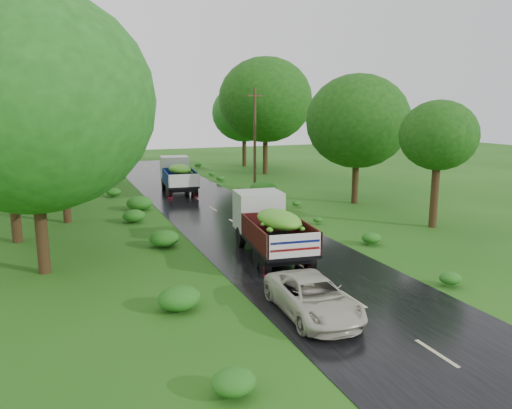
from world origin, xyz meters
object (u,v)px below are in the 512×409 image
truck_near (270,223)px  truck_far (178,173)px  utility_pole (255,139)px  car (313,297)px

truck_near → truck_far: size_ratio=1.01×
truck_far → utility_pole: 6.28m
truck_near → utility_pole: (5.49, 15.46, 2.52)m
utility_pole → truck_near: bearing=-123.0°
truck_near → utility_pole: utility_pole is taller
truck_far → utility_pole: utility_pole is taller
truck_far → car: 23.54m
truck_near → truck_far: 17.20m
truck_near → utility_pole: 16.60m
truck_far → car: size_ratio=1.46×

